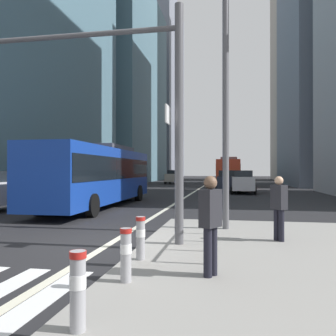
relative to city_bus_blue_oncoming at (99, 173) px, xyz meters
The scene contains 19 objects.
ground_plane 12.06m from the city_bus_blue_oncoming, 71.68° to the left, with size 160.00×160.00×0.00m, color black.
lane_centre_line 21.72m from the city_bus_blue_oncoming, 80.03° to the left, with size 0.20×80.00×0.01m, color beige.
office_tower_left_mid 43.64m from the city_bus_blue_oncoming, 107.30° to the left, with size 12.49×25.03×32.48m, color slate.
office_tower_left_far 73.23m from the city_bus_blue_oncoming, 100.05° to the left, with size 11.89×24.52×45.13m, color slate.
office_tower_right_far 60.87m from the city_bus_blue_oncoming, 67.97° to the left, with size 10.40×16.52×54.47m, color gray.
city_bus_blue_oncoming is the anchor object (origin of this frame).
city_bus_red_receding 24.74m from the city_bus_blue_oncoming, 73.83° to the left, with size 2.92×11.19×3.40m.
city_bus_red_distant 47.97m from the city_bus_blue_oncoming, 81.83° to the left, with size 2.85×11.26×3.40m.
car_oncoming_mid 30.75m from the city_bus_blue_oncoming, 91.81° to the left, with size 2.21×4.25×1.94m.
car_receding_near 14.52m from the city_bus_blue_oncoming, 56.70° to the left, with size 2.10×4.41×1.94m.
car_receding_far 15.47m from the city_bus_blue_oncoming, 64.37° to the left, with size 2.06×4.10×1.94m.
traffic_signal_gantry 9.91m from the city_bus_blue_oncoming, 68.16° to the right, with size 6.28×0.65×6.00m.
street_lamp_post 10.03m from the city_bus_blue_oncoming, 43.78° to the right, with size 5.50×0.32×8.00m.
bollard_front 14.69m from the city_bus_blue_oncoming, 69.12° to the right, with size 0.20×0.20×0.92m.
bollard_left 13.10m from the city_bus_blue_oncoming, 66.28° to the right, with size 0.20×0.20×0.88m.
bollard_right 11.78m from the city_bus_blue_oncoming, 64.09° to the right, with size 0.20×0.20×0.88m.
pedestrian_railing 11.23m from the city_bus_blue_oncoming, 54.15° to the right, with size 0.06×3.23×0.98m.
pedestrian_waiting 13.17m from the city_bus_blue_oncoming, 59.89° to the right, with size 0.40×0.45×1.74m.
pedestrian_walking 11.56m from the city_bus_blue_oncoming, 44.78° to the right, with size 0.42×0.45×1.68m.
Camera 1 is at (3.19, -8.66, 2.00)m, focal length 36.43 mm.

